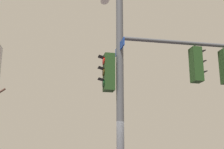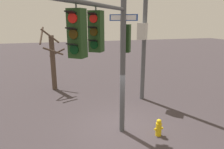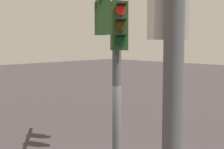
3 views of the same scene
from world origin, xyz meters
name	(u,v)px [view 3 (image 3 of 3)]	position (x,y,z in m)	size (l,w,h in m)	color
main_signal_pole_assembly	(105,7)	(-0.48, -1.10, 4.46)	(5.25, 4.23, 8.09)	#4C4F54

